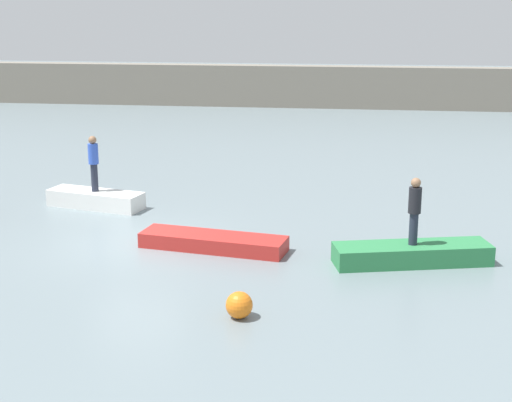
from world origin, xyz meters
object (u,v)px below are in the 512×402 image
(person_dark_shirt, at_px, (415,208))
(person_blue_shirt, at_px, (94,160))
(mooring_buoy, at_px, (239,305))
(rowboat_red, at_px, (213,242))
(rowboat_white, at_px, (96,199))
(rowboat_green, at_px, (412,254))

(person_dark_shirt, bearing_deg, person_blue_shirt, 156.88)
(person_blue_shirt, relative_size, mooring_buoy, 3.11)
(rowboat_red, xyz_separation_m, person_dark_shirt, (5.21, -0.49, 1.28))
(rowboat_red, height_order, person_dark_shirt, person_dark_shirt)
(rowboat_white, height_order, person_blue_shirt, person_blue_shirt)
(rowboat_green, height_order, person_dark_shirt, person_dark_shirt)
(person_blue_shirt, bearing_deg, rowboat_red, -38.99)
(rowboat_white, relative_size, person_blue_shirt, 1.76)
(rowboat_green, relative_size, person_dark_shirt, 2.30)
(rowboat_green, bearing_deg, mooring_buoy, -148.30)
(rowboat_green, bearing_deg, person_blue_shirt, 142.75)
(rowboat_white, xyz_separation_m, rowboat_green, (9.74, -4.16, -0.01))
(rowboat_green, bearing_deg, rowboat_white, 142.75)
(rowboat_white, xyz_separation_m, rowboat_red, (4.53, -3.67, -0.07))
(mooring_buoy, bearing_deg, rowboat_white, 126.19)
(rowboat_red, height_order, mooring_buoy, mooring_buoy)
(rowboat_red, distance_m, mooring_buoy, 4.63)
(rowboat_white, xyz_separation_m, mooring_buoy, (5.92, -8.09, 0.02))
(rowboat_red, height_order, rowboat_green, rowboat_green)
(rowboat_white, distance_m, rowboat_red, 5.83)
(mooring_buoy, bearing_deg, person_blue_shirt, 126.19)
(mooring_buoy, bearing_deg, rowboat_green, 45.84)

